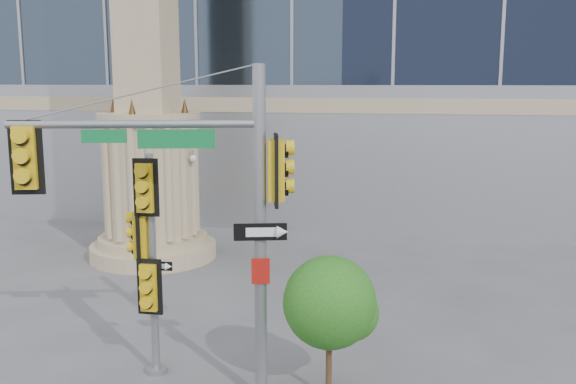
# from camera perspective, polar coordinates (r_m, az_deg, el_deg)

# --- Properties ---
(monument) EXTENTS (4.40, 4.40, 16.60)m
(monument) POSITION_cam_1_polar(r_m,az_deg,el_deg) (22.53, -12.31, 7.98)
(monument) COLOR tan
(monument) RESTS_ON ground
(main_signal_pole) EXTENTS (4.92, 1.71, 6.47)m
(main_signal_pole) POSITION_cam_1_polar(r_m,az_deg,el_deg) (11.98, -8.10, -0.60)
(main_signal_pole) COLOR slate
(main_signal_pole) RESTS_ON ground
(secondary_signal_pole) EXTENTS (0.82, 0.61, 4.71)m
(secondary_signal_pole) POSITION_cam_1_polar(r_m,az_deg,el_deg) (13.54, -12.36, -4.90)
(secondary_signal_pole) COLOR slate
(secondary_signal_pole) RESTS_ON ground
(street_tree) EXTENTS (1.84, 1.80, 2.87)m
(street_tree) POSITION_cam_1_polar(r_m,az_deg,el_deg) (12.53, 3.87, -10.09)
(street_tree) COLOR tan
(street_tree) RESTS_ON ground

